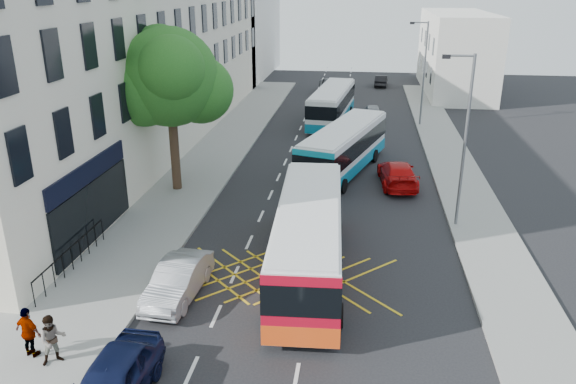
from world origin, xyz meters
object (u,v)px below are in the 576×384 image
(street_tree, at_px, (169,78))
(pedestrian_near, at_px, (53,340))
(distant_car_silver, at_px, (372,111))
(distant_car_dark, at_px, (381,81))
(parked_car_silver, at_px, (178,280))
(red_hatchback, at_px, (398,174))
(lamp_near, at_px, (464,133))
(lamp_far, at_px, (423,68))
(pedestrian_far, at_px, (29,332))
(bus_near, at_px, (309,238))
(bus_mid, at_px, (344,149))
(distant_car_grey, at_px, (331,86))
(parked_car_blue, at_px, (112,383))
(bus_far, at_px, (332,105))

(street_tree, distance_m, pedestrian_near, 16.21)
(distant_car_silver, height_order, distant_car_dark, distant_car_dark)
(parked_car_silver, relative_size, red_hatchback, 0.86)
(lamp_near, relative_size, lamp_far, 1.00)
(parked_car_silver, relative_size, distant_car_dark, 1.13)
(distant_car_dark, bearing_deg, distant_car_silver, 90.55)
(distant_car_dark, bearing_deg, red_hatchback, 94.91)
(lamp_near, bearing_deg, lamp_far, 90.00)
(street_tree, distance_m, pedestrian_far, 15.97)
(bus_near, distance_m, bus_mid, 13.01)
(red_hatchback, bearing_deg, street_tree, 6.80)
(lamp_near, bearing_deg, distant_car_dark, 93.96)
(lamp_far, bearing_deg, lamp_near, -90.00)
(lamp_near, bearing_deg, pedestrian_far, -140.06)
(street_tree, distance_m, distant_car_dark, 37.30)
(parked_car_silver, height_order, distant_car_dark, parked_car_silver)
(distant_car_silver, bearing_deg, distant_car_grey, -69.75)
(lamp_near, height_order, distant_car_dark, lamp_near)
(bus_near, distance_m, red_hatchback, 11.84)
(lamp_near, relative_size, bus_mid, 0.76)
(lamp_far, distance_m, bus_near, 26.53)
(pedestrian_near, bearing_deg, street_tree, 57.70)
(bus_mid, relative_size, distant_car_silver, 3.03)
(parked_car_blue, relative_size, distant_car_grey, 0.81)
(parked_car_blue, relative_size, distant_car_dark, 1.17)
(bus_far, distance_m, distant_car_silver, 4.14)
(street_tree, xyz_separation_m, distant_car_grey, (6.79, 29.79, -5.55))
(red_hatchback, distance_m, pedestrian_near, 21.04)
(parked_car_silver, distance_m, distant_car_grey, 40.76)
(bus_near, distance_m, distant_car_silver, 27.98)
(lamp_near, relative_size, distant_car_silver, 2.30)
(parked_car_silver, xyz_separation_m, distant_car_dark, (8.48, 45.67, -0.08))
(bus_near, xyz_separation_m, pedestrian_near, (-7.10, -6.75, -0.63))
(pedestrian_far, bearing_deg, bus_near, -123.79)
(lamp_near, distance_m, parked_car_blue, 18.01)
(parked_car_silver, height_order, pedestrian_far, pedestrian_far)
(bus_mid, bearing_deg, parked_car_silver, -93.16)
(red_hatchback, bearing_deg, pedestrian_near, 53.00)
(lamp_far, xyz_separation_m, bus_near, (-6.46, -25.56, -3.03))
(distant_car_silver, bearing_deg, bus_near, 82.65)
(bus_mid, bearing_deg, street_tree, -137.30)
(bus_near, distance_m, distant_car_grey, 38.35)
(red_hatchback, height_order, distant_car_dark, red_hatchback)
(pedestrian_near, bearing_deg, bus_far, 42.05)
(distant_car_dark, bearing_deg, pedestrian_far, 81.20)
(bus_far, distance_m, pedestrian_far, 33.00)
(pedestrian_near, bearing_deg, distant_car_silver, 37.49)
(street_tree, distance_m, bus_mid, 11.22)
(parked_car_blue, height_order, distant_car_silver, parked_car_blue)
(parked_car_silver, bearing_deg, bus_far, 85.79)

